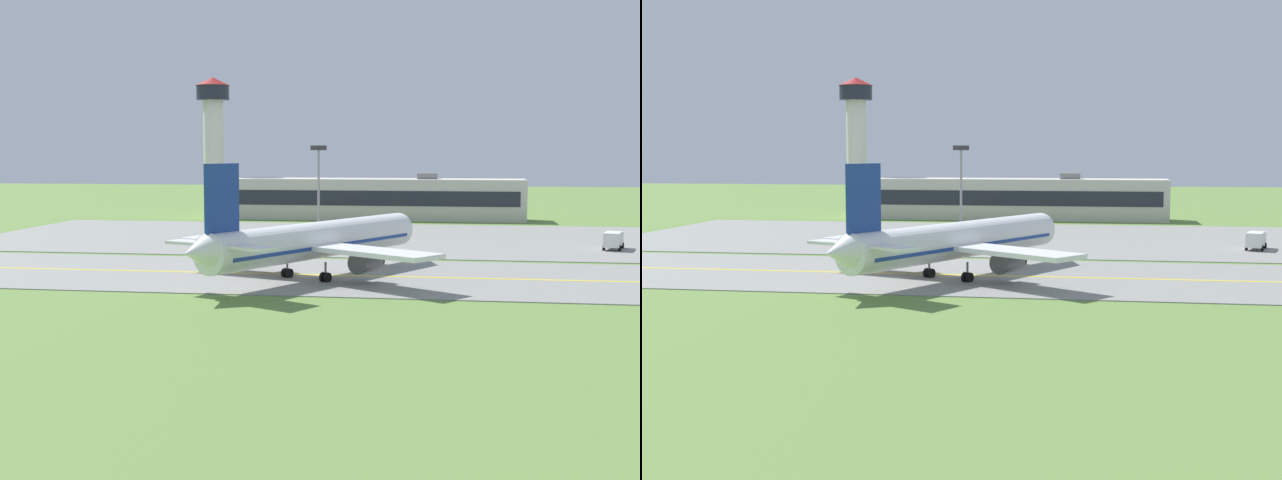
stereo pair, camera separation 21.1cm
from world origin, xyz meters
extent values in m
plane|color=olive|center=(0.00, 0.00, 0.00)|extent=(500.00, 500.00, 0.00)
cube|color=gray|center=(0.00, 0.00, 0.05)|extent=(240.00, 28.00, 0.10)
cube|color=gray|center=(10.00, 42.00, 0.05)|extent=(140.00, 52.00, 0.10)
cube|color=yellow|center=(0.00, 0.00, 0.11)|extent=(220.00, 0.60, 0.01)
cylinder|color=white|center=(0.50, -1.79, 4.20)|extent=(19.47, 31.91, 4.00)
cone|color=white|center=(9.03, 14.28, 4.20)|extent=(4.58, 4.08, 3.80)
cone|color=white|center=(-8.12, -18.05, 4.60)|extent=(4.50, 4.42, 3.40)
cube|color=navy|center=(0.50, -1.79, 3.70)|extent=(18.26, 29.54, 0.36)
cube|color=#1E232D|center=(8.00, 12.34, 4.90)|extent=(3.85, 3.18, 0.70)
cube|color=white|center=(-8.04, 0.25, 3.70)|extent=(15.74, 9.63, 0.50)
cylinder|color=#47474C|center=(-5.34, 1.08, 2.30)|extent=(3.63, 4.08, 2.30)
cylinder|color=black|center=(-4.59, 2.49, 2.30)|extent=(1.97, 1.20, 2.10)
cube|color=white|center=(6.98, -7.72, 3.70)|extent=(14.96, 12.69, 0.50)
cylinder|color=#47474C|center=(6.15, -5.02, 2.30)|extent=(3.63, 4.08, 2.30)
cylinder|color=black|center=(6.90, -3.60, 2.30)|extent=(1.97, 1.20, 2.10)
cube|color=navy|center=(-6.53, -15.04, 9.45)|extent=(2.42, 4.07, 6.50)
cube|color=white|center=(-9.45, -13.72, 5.00)|extent=(6.46, 4.47, 0.30)
cube|color=white|center=(-3.80, -16.72, 5.00)|extent=(6.32, 5.34, 0.30)
cylinder|color=slate|center=(6.59, 9.69, 1.38)|extent=(0.24, 0.24, 1.65)
cylinder|color=black|center=(6.59, 9.69, 0.55)|extent=(0.82, 1.14, 1.10)
cylinder|color=slate|center=(-2.74, -2.34, 1.38)|extent=(0.24, 0.24, 1.65)
cylinder|color=black|center=(-2.98, -2.21, 0.55)|extent=(0.82, 1.14, 1.10)
cylinder|color=black|center=(-2.49, -2.47, 0.55)|extent=(0.82, 1.14, 1.10)
cylinder|color=slate|center=(1.86, -4.78, 1.38)|extent=(0.24, 0.24, 1.65)
cylinder|color=black|center=(1.61, -4.65, 0.55)|extent=(0.82, 1.14, 1.10)
cylinder|color=black|center=(2.10, -4.91, 0.55)|extent=(0.82, 1.14, 1.10)
cube|color=orange|center=(-10.30, 33.40, 1.50)|extent=(2.19, 2.01, 1.80)
cube|color=#1E232D|center=(-10.39, 32.63, 1.81)|extent=(1.84, 0.32, 0.81)
cube|color=orange|center=(-9.95, 36.58, 0.80)|extent=(2.60, 4.81, 0.40)
cylinder|color=orange|center=(-10.30, 33.40, 2.50)|extent=(0.20, 0.20, 0.18)
cylinder|color=black|center=(-9.31, 33.28, 0.45)|extent=(0.40, 0.93, 0.90)
cylinder|color=black|center=(-11.30, 33.51, 0.45)|extent=(0.40, 0.93, 0.90)
cylinder|color=black|center=(-8.80, 37.37, 0.45)|extent=(0.40, 0.93, 0.90)
cylinder|color=black|center=(-10.89, 37.61, 0.45)|extent=(0.40, 0.93, 0.90)
cube|color=yellow|center=(-11.29, 22.78, 1.50)|extent=(2.68, 2.69, 1.80)
cube|color=#1E232D|center=(-11.85, 22.26, 1.81)|extent=(1.35, 1.42, 0.81)
cylinder|color=silver|center=(-9.11, 24.84, 1.75)|extent=(4.29, 4.19, 1.80)
cube|color=#383838|center=(-9.11, 24.84, 0.72)|extent=(4.49, 4.41, 0.24)
cylinder|color=orange|center=(-11.29, 22.78, 2.50)|extent=(0.20, 0.20, 0.18)
cylinder|color=black|center=(-10.61, 22.05, 0.45)|extent=(0.86, 0.84, 0.90)
cylinder|color=black|center=(-11.98, 23.51, 0.45)|extent=(0.86, 0.84, 0.90)
cylinder|color=black|center=(-7.78, 24.66, 0.45)|extent=(0.86, 0.84, 0.90)
cylinder|color=black|center=(-9.22, 26.18, 0.45)|extent=(0.86, 0.84, 0.90)
cube|color=silver|center=(38.15, 32.82, 1.50)|extent=(2.44, 2.31, 1.80)
cube|color=#1E232D|center=(38.38, 33.55, 1.81)|extent=(1.79, 0.66, 0.81)
cube|color=silver|center=(37.26, 29.95, 1.60)|extent=(3.25, 4.63, 2.00)
cylinder|color=orange|center=(38.15, 32.82, 2.50)|extent=(0.20, 0.20, 0.18)
cylinder|color=black|center=(37.20, 33.11, 0.45)|extent=(0.55, 0.95, 0.90)
cylinder|color=black|center=(39.11, 32.52, 0.45)|extent=(0.55, 0.95, 0.90)
cylinder|color=black|center=(36.01, 29.46, 0.45)|extent=(0.55, 0.95, 0.90)
cylinder|color=black|center=(38.02, 28.84, 0.45)|extent=(0.55, 0.95, 0.90)
cube|color=yellow|center=(3.73, 51.36, 1.50)|extent=(2.45, 2.32, 1.80)
cube|color=#1E232D|center=(3.96, 52.09, 1.81)|extent=(1.79, 0.67, 0.81)
cylinder|color=silver|center=(2.83, 48.50, 1.75)|extent=(2.98, 4.55, 1.80)
cube|color=#383838|center=(2.83, 48.50, 0.72)|extent=(3.27, 4.64, 0.24)
cylinder|color=orange|center=(3.73, 51.36, 2.50)|extent=(0.20, 0.20, 0.18)
cylinder|color=black|center=(2.78, 51.66, 0.45)|extent=(0.56, 0.95, 0.90)
cylinder|color=black|center=(4.69, 51.05, 0.45)|extent=(0.56, 0.95, 0.90)
cylinder|color=black|center=(1.57, 48.01, 0.45)|extent=(0.56, 0.95, 0.90)
cylinder|color=black|center=(3.57, 47.38, 0.45)|extent=(0.56, 0.95, 0.90)
cube|color=beige|center=(-2.86, 80.27, 4.14)|extent=(64.53, 9.77, 8.27)
cube|color=#1E232D|center=(-2.86, 75.34, 4.55)|extent=(61.95, 0.10, 2.98)
cube|color=slate|center=(10.05, 80.27, 8.87)|extent=(4.00, 4.00, 1.20)
cylinder|color=silver|center=(-37.12, 90.03, 12.47)|extent=(4.40, 4.40, 24.95)
cylinder|color=#1E232D|center=(-37.12, 90.03, 26.55)|extent=(7.20, 7.20, 3.20)
cone|color=maroon|center=(-37.12, 90.03, 29.05)|extent=(7.60, 7.60, 1.80)
cylinder|color=gray|center=(-4.88, 33.67, 7.00)|extent=(0.36, 0.36, 14.00)
cube|color=#333333|center=(-4.88, 33.67, 14.35)|extent=(2.40, 0.50, 0.70)
camera|label=1|loc=(14.92, -93.28, 13.87)|focal=47.96mm
camera|label=2|loc=(15.13, -93.25, 13.87)|focal=47.96mm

